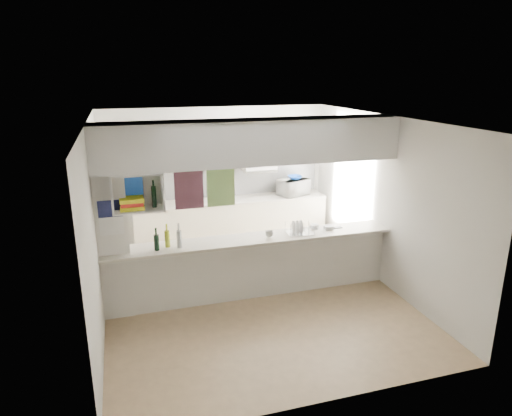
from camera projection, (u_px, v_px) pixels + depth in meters
name	position (u px, v px, depth m)	size (l,w,h in m)	color
floor	(253.00, 296.00, 6.80)	(4.80, 4.80, 0.00)	#937655
ceiling	(252.00, 119.00, 6.06)	(4.80, 4.80, 0.00)	white
wall_back	(217.00, 177.00, 8.63)	(4.20, 4.20, 0.00)	silver
wall_left	(96.00, 227.00, 5.85)	(4.80, 4.80, 0.00)	silver
wall_right	(383.00, 201.00, 7.01)	(4.80, 4.80, 0.00)	silver
servery_partition	(240.00, 189.00, 6.28)	(4.20, 0.50, 2.60)	silver
cubby_shelf	(136.00, 194.00, 5.82)	(0.65, 0.35, 0.50)	white
kitchen_run	(229.00, 204.00, 8.57)	(3.60, 0.63, 2.24)	beige
microwave	(294.00, 187.00, 8.79)	(0.56, 0.38, 0.31)	white
bowl	(295.00, 177.00, 8.74)	(0.27, 0.27, 0.07)	#0E3CA1
dish_rack	(300.00, 228.00, 6.70)	(0.41, 0.32, 0.21)	silver
cup	(269.00, 234.00, 6.52)	(0.12, 0.12, 0.09)	white
wine_bottles	(168.00, 239.00, 6.12)	(0.37, 0.15, 0.34)	black
plastic_tubs	(321.00, 227.00, 6.91)	(0.49, 0.21, 0.07)	silver
utensil_jar	(195.00, 197.00, 8.36)	(0.11, 0.11, 0.15)	black
knife_block	(227.00, 193.00, 8.55)	(0.10, 0.08, 0.19)	brown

